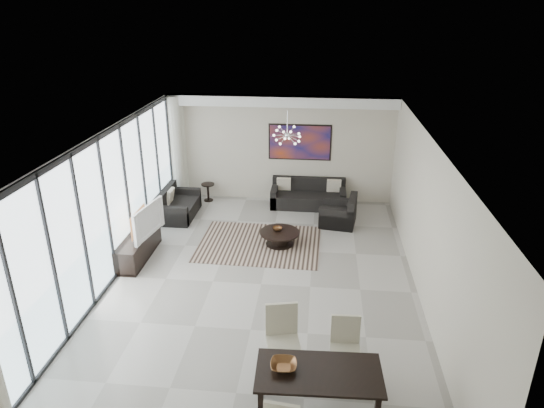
# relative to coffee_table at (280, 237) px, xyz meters

# --- Properties ---
(room_shell) EXTENTS (6.00, 9.00, 2.90)m
(room_shell) POSITION_rel_coffee_table_xyz_m (0.25, -1.72, 1.27)
(room_shell) COLOR #A8A39B
(room_shell) RESTS_ON ground
(window_wall) EXTENTS (0.37, 8.95, 2.90)m
(window_wall) POSITION_rel_coffee_table_xyz_m (-3.07, -1.72, 1.29)
(window_wall) COLOR silver
(window_wall) RESTS_ON floor
(soffit) EXTENTS (5.98, 0.40, 0.26)m
(soffit) POSITION_rel_coffee_table_xyz_m (-0.21, 2.58, 2.59)
(soffit) COLOR white
(soffit) RESTS_ON room_shell
(painting) EXTENTS (1.68, 0.04, 0.98)m
(painting) POSITION_rel_coffee_table_xyz_m (0.29, 2.75, 1.47)
(painting) COLOR #A53A16
(painting) RESTS_ON room_shell
(chandelier) EXTENTS (0.66, 0.66, 0.71)m
(chandelier) POSITION_rel_coffee_table_xyz_m (0.09, 0.78, 2.17)
(chandelier) COLOR silver
(chandelier) RESTS_ON room_shell
(rug) EXTENTS (2.78, 2.16, 0.01)m
(rug) POSITION_rel_coffee_table_xyz_m (-0.46, -0.02, -0.17)
(rug) COLOR black
(rug) RESTS_ON floor
(coffee_table) EXTENTS (0.91, 0.91, 0.32)m
(coffee_table) POSITION_rel_coffee_table_xyz_m (0.00, 0.00, 0.00)
(coffee_table) COLOR black
(coffee_table) RESTS_ON floor
(bowl_coffee) EXTENTS (0.25, 0.25, 0.07)m
(bowl_coffee) POSITION_rel_coffee_table_xyz_m (-0.06, 0.08, 0.17)
(bowl_coffee) COLOR brown
(bowl_coffee) RESTS_ON coffee_table
(sofa_main) EXTENTS (1.98, 0.81, 0.72)m
(sofa_main) POSITION_rel_coffee_table_xyz_m (0.57, 2.34, 0.06)
(sofa_main) COLOR black
(sofa_main) RESTS_ON floor
(loveseat) EXTENTS (0.81, 1.45, 0.72)m
(loveseat) POSITION_rel_coffee_table_xyz_m (-2.75, 1.33, 0.07)
(loveseat) COLOR black
(loveseat) RESTS_ON floor
(armchair) EXTENTS (0.96, 1.00, 0.74)m
(armchair) POSITION_rel_coffee_table_xyz_m (1.38, 1.26, 0.07)
(armchair) COLOR black
(armchair) RESTS_ON floor
(side_table) EXTENTS (0.36, 0.36, 0.50)m
(side_table) POSITION_rel_coffee_table_xyz_m (-2.20, 2.43, 0.15)
(side_table) COLOR black
(side_table) RESTS_ON floor
(tv_console) EXTENTS (0.47, 1.66, 0.52)m
(tv_console) POSITION_rel_coffee_table_xyz_m (-2.97, -0.92, 0.08)
(tv_console) COLOR black
(tv_console) RESTS_ON floor
(television) EXTENTS (0.35, 1.20, 0.68)m
(television) POSITION_rel_coffee_table_xyz_m (-2.81, -0.84, 0.68)
(television) COLOR gray
(television) RESTS_ON tv_console
(dining_table) EXTENTS (1.67, 0.88, 0.68)m
(dining_table) POSITION_rel_coffee_table_xyz_m (0.93, -4.82, 0.42)
(dining_table) COLOR black
(dining_table) RESTS_ON floor
(dining_chair_nw) EXTENTS (0.57, 0.57, 1.04)m
(dining_chair_nw) POSITION_rel_coffee_table_xyz_m (0.39, -3.97, 0.42)
(dining_chair_nw) COLOR beige
(dining_chair_nw) RESTS_ON floor
(dining_chair_ne) EXTENTS (0.45, 0.45, 0.93)m
(dining_chair_ne) POSITION_rel_coffee_table_xyz_m (1.31, -4.00, 0.35)
(dining_chair_ne) COLOR beige
(dining_chair_ne) RESTS_ON floor
(bowl_dining) EXTENTS (0.36, 0.36, 0.09)m
(bowl_dining) POSITION_rel_coffee_table_xyz_m (0.47, -4.80, 0.55)
(bowl_dining) COLOR brown
(bowl_dining) RESTS_ON dining_table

